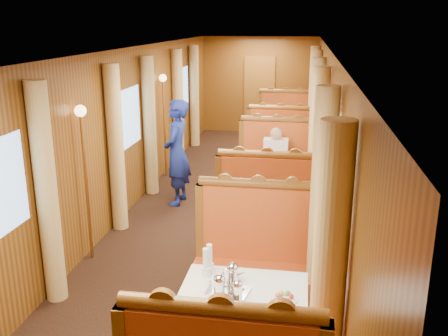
% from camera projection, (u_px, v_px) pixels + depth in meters
% --- Properties ---
extents(floor, '(3.00, 12.00, 0.01)m').
position_uv_depth(floor, '(223.00, 213.00, 7.79)').
color(floor, black).
rests_on(floor, ground).
extents(ceiling, '(3.00, 12.00, 0.01)m').
position_uv_depth(ceiling, '(223.00, 49.00, 7.08)').
color(ceiling, silver).
rests_on(ceiling, wall_left).
extents(wall_far, '(3.00, 0.01, 2.50)m').
position_uv_depth(wall_far, '(259.00, 85.00, 13.11)').
color(wall_far, brown).
rests_on(wall_far, floor).
extents(wall_left, '(0.01, 12.00, 2.50)m').
position_uv_depth(wall_left, '(127.00, 132.00, 7.66)').
color(wall_left, brown).
rests_on(wall_left, floor).
extents(wall_right, '(0.01, 12.00, 2.50)m').
position_uv_depth(wall_right, '(325.00, 139.00, 7.21)').
color(wall_right, brown).
rests_on(wall_right, floor).
extents(doorway_far, '(0.80, 0.04, 2.00)m').
position_uv_depth(doorway_far, '(259.00, 95.00, 13.16)').
color(doorway_far, brown).
rests_on(doorway_far, floor).
extents(table_near, '(1.05, 0.72, 0.75)m').
position_uv_depth(table_near, '(244.00, 328.00, 4.26)').
color(table_near, white).
rests_on(table_near, floor).
extents(banquette_near_aft, '(1.30, 0.55, 1.34)m').
position_uv_depth(banquette_near_aft, '(255.00, 267.00, 5.20)').
color(banquette_near_aft, '#AB2C13').
rests_on(banquette_near_aft, floor).
extents(table_mid, '(1.05, 0.72, 0.75)m').
position_uv_depth(table_mid, '(272.00, 193.00, 7.57)').
color(table_mid, white).
rests_on(table_mid, floor).
extents(banquette_mid_fwd, '(1.30, 0.55, 1.34)m').
position_uv_depth(banquette_mid_fwd, '(266.00, 215.00, 6.60)').
color(banquette_mid_fwd, '#AB2C13').
rests_on(banquette_mid_fwd, floor).
extents(banquette_mid_aft, '(1.30, 0.55, 1.34)m').
position_uv_depth(banquette_mid_aft, '(276.00, 171.00, 8.52)').
color(banquette_mid_aft, '#AB2C13').
rests_on(banquette_mid_aft, floor).
extents(table_far, '(1.05, 0.72, 0.75)m').
position_uv_depth(table_far, '(282.00, 140.00, 10.88)').
color(table_far, white).
rests_on(table_far, floor).
extents(banquette_far_fwd, '(1.30, 0.55, 1.34)m').
position_uv_depth(banquette_far_fwd, '(280.00, 150.00, 9.91)').
color(banquette_far_fwd, '#AB2C13').
rests_on(banquette_far_fwd, floor).
extents(banquette_far_aft, '(1.30, 0.55, 1.34)m').
position_uv_depth(banquette_far_aft, '(285.00, 129.00, 11.83)').
color(banquette_far_aft, '#AB2C13').
rests_on(banquette_far_aft, floor).
extents(tea_tray, '(0.39, 0.33, 0.01)m').
position_uv_depth(tea_tray, '(228.00, 291.00, 4.10)').
color(tea_tray, silver).
rests_on(tea_tray, table_near).
extents(teapot_left, '(0.18, 0.14, 0.14)m').
position_uv_depth(teapot_left, '(220.00, 287.00, 4.05)').
color(teapot_left, silver).
rests_on(teapot_left, tea_tray).
extents(teapot_right, '(0.16, 0.14, 0.12)m').
position_uv_depth(teapot_right, '(237.00, 291.00, 4.00)').
color(teapot_right, silver).
rests_on(teapot_right, tea_tray).
extents(teapot_back, '(0.19, 0.15, 0.14)m').
position_uv_depth(teapot_back, '(232.00, 275.00, 4.24)').
color(teapot_back, silver).
rests_on(teapot_back, tea_tray).
extents(fruit_plate, '(0.21, 0.21, 0.05)m').
position_uv_depth(fruit_plate, '(284.00, 298.00, 3.98)').
color(fruit_plate, white).
rests_on(fruit_plate, table_near).
extents(cup_inboard, '(0.08, 0.08, 0.26)m').
position_uv_depth(cup_inboard, '(206.00, 265.00, 4.32)').
color(cup_inboard, white).
rests_on(cup_inboard, table_near).
extents(cup_outboard, '(0.08, 0.08, 0.26)m').
position_uv_depth(cup_outboard, '(209.00, 261.00, 4.40)').
color(cup_outboard, white).
rests_on(cup_outboard, table_near).
extents(rose_vase_mid, '(0.06, 0.06, 0.36)m').
position_uv_depth(rose_vase_mid, '(271.00, 158.00, 7.43)').
color(rose_vase_mid, silver).
rests_on(rose_vase_mid, table_mid).
extents(rose_vase_far, '(0.06, 0.06, 0.36)m').
position_uv_depth(rose_vase_far, '(283.00, 116.00, 10.70)').
color(rose_vase_far, silver).
rests_on(rose_vase_far, table_far).
extents(curtain_left_near_b, '(0.22, 0.22, 2.35)m').
position_uv_depth(curtain_left_near_b, '(47.00, 196.00, 5.09)').
color(curtain_left_near_b, '#E2BF73').
rests_on(curtain_left_near_b, floor).
extents(window_right_near, '(0.01, 1.20, 0.90)m').
position_uv_depth(window_right_near, '(340.00, 216.00, 3.84)').
color(window_right_near, '#82ADE2').
rests_on(window_right_near, wall_right).
extents(curtain_right_near_a, '(0.22, 0.22, 2.35)m').
position_uv_depth(curtain_right_near_a, '(328.00, 300.00, 3.20)').
color(curtain_right_near_a, '#E2BF73').
rests_on(curtain_right_near_a, floor).
extents(curtain_right_near_b, '(0.22, 0.22, 2.35)m').
position_uv_depth(curtain_right_near_b, '(321.00, 211.00, 4.67)').
color(curtain_right_near_b, '#E2BF73').
rests_on(curtain_right_near_b, floor).
extents(window_left_mid, '(0.01, 1.20, 0.90)m').
position_uv_depth(window_left_mid, '(127.00, 119.00, 7.61)').
color(window_left_mid, '#82ADE2').
rests_on(window_left_mid, wall_left).
extents(curtain_left_mid_a, '(0.22, 0.22, 2.35)m').
position_uv_depth(curtain_left_mid_a, '(116.00, 149.00, 6.93)').
color(curtain_left_mid_a, '#E2BF73').
rests_on(curtain_left_mid_a, floor).
extents(curtain_left_mid_b, '(0.22, 0.22, 2.35)m').
position_uv_depth(curtain_left_mid_b, '(150.00, 126.00, 8.41)').
color(curtain_left_mid_b, '#E2BF73').
rests_on(curtain_left_mid_b, floor).
extents(window_right_mid, '(0.01, 1.20, 0.90)m').
position_uv_depth(window_right_mid, '(325.00, 125.00, 7.15)').
color(window_right_mid, '#82ADE2').
rests_on(window_right_mid, wall_right).
extents(curtain_right_mid_a, '(0.22, 0.22, 2.35)m').
position_uv_depth(curtain_right_mid_a, '(317.00, 157.00, 6.51)').
color(curtain_right_mid_a, '#E2BF73').
rests_on(curtain_right_mid_a, floor).
extents(curtain_right_mid_b, '(0.22, 0.22, 2.35)m').
position_uv_depth(curtain_right_mid_b, '(316.00, 132.00, 7.99)').
color(curtain_right_mid_b, '#E2BF73').
rests_on(curtain_right_mid_b, floor).
extents(window_left_far, '(0.01, 1.20, 0.90)m').
position_uv_depth(window_left_far, '(182.00, 89.00, 10.92)').
color(window_left_far, '#82ADE2').
rests_on(window_left_far, wall_left).
extents(curtain_left_far_a, '(0.22, 0.22, 2.35)m').
position_uv_depth(curtain_left_far_a, '(178.00, 107.00, 10.24)').
color(curtain_left_far_a, '#E2BF73').
rests_on(curtain_left_far_a, floor).
extents(curtain_left_far_b, '(0.22, 0.22, 2.35)m').
position_uv_depth(curtain_left_far_b, '(194.00, 96.00, 11.72)').
color(curtain_left_far_b, '#E2BF73').
rests_on(curtain_left_far_b, floor).
extents(window_right_far, '(0.01, 1.20, 0.90)m').
position_uv_depth(window_right_far, '(319.00, 92.00, 10.47)').
color(window_right_far, '#82ADE2').
rests_on(window_right_far, wall_right).
extents(curtain_right_far_a, '(0.22, 0.22, 2.35)m').
position_uv_depth(curtain_right_far_a, '(314.00, 111.00, 9.82)').
color(curtain_right_far_a, '#E2BF73').
rests_on(curtain_right_far_a, floor).
extents(curtain_right_far_b, '(0.22, 0.22, 2.35)m').
position_uv_depth(curtain_right_far_b, '(313.00, 99.00, 11.30)').
color(curtain_right_far_b, '#E2BF73').
rests_on(curtain_right_far_b, floor).
extents(sconce_left_fore, '(0.14, 0.14, 1.95)m').
position_uv_depth(sconce_left_fore, '(84.00, 152.00, 5.95)').
color(sconce_left_fore, '#BF8C3F').
rests_on(sconce_left_fore, floor).
extents(sconce_right_fore, '(0.14, 0.14, 1.95)m').
position_uv_depth(sconce_right_fore, '(322.00, 162.00, 5.53)').
color(sconce_right_fore, '#BF8C3F').
rests_on(sconce_right_fore, floor).
extents(sconce_left_aft, '(0.14, 0.14, 1.95)m').
position_uv_depth(sconce_left_aft, '(164.00, 105.00, 9.27)').
color(sconce_left_aft, '#BF8C3F').
rests_on(sconce_left_aft, floor).
extents(sconce_right_aft, '(0.14, 0.14, 1.95)m').
position_uv_depth(sconce_right_aft, '(316.00, 109.00, 8.84)').
color(sconce_right_aft, '#BF8C3F').
rests_on(sconce_right_aft, floor).
extents(steward, '(0.42, 0.63, 1.71)m').
position_uv_depth(steward, '(177.00, 153.00, 7.99)').
color(steward, navy).
rests_on(steward, floor).
extents(passenger, '(0.40, 0.44, 0.76)m').
position_uv_depth(passenger, '(275.00, 156.00, 8.23)').
color(passenger, beige).
rests_on(passenger, banquette_mid_aft).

